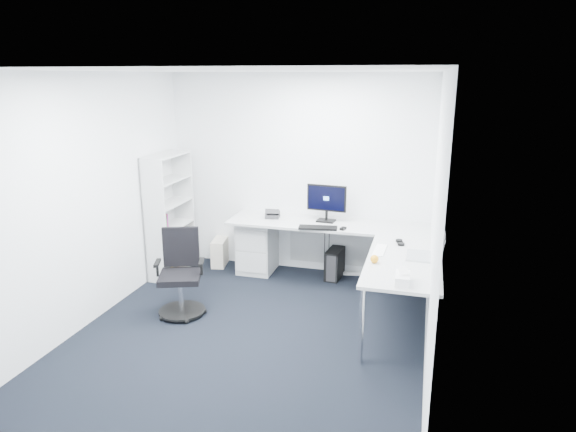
% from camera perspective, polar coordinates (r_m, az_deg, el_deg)
% --- Properties ---
extents(ground, '(4.20, 4.20, 0.00)m').
position_cam_1_polar(ground, '(5.56, -4.48, -13.20)').
color(ground, black).
extents(ceiling, '(4.20, 4.20, 0.00)m').
position_cam_1_polar(ceiling, '(4.89, -5.16, 15.83)').
color(ceiling, white).
extents(wall_back, '(3.60, 0.02, 2.70)m').
position_cam_1_polar(wall_back, '(7.02, 1.10, 4.64)').
color(wall_back, white).
rests_on(wall_back, ground).
extents(wall_front, '(3.60, 0.02, 2.70)m').
position_cam_1_polar(wall_front, '(3.28, -17.60, -8.86)').
color(wall_front, white).
rests_on(wall_front, ground).
extents(wall_left, '(0.02, 4.20, 2.70)m').
position_cam_1_polar(wall_left, '(5.91, -21.42, 1.53)').
color(wall_left, white).
rests_on(wall_left, ground).
extents(wall_right, '(0.02, 4.20, 2.70)m').
position_cam_1_polar(wall_right, '(4.77, 15.99, -1.14)').
color(wall_right, white).
rests_on(wall_right, ground).
extents(l_desk, '(2.73, 1.53, 0.80)m').
position_cam_1_polar(l_desk, '(6.50, 4.24, -5.01)').
color(l_desk, '#B4B6B7').
rests_on(l_desk, ground).
extents(drawer_pedestal, '(0.47, 0.58, 0.72)m').
position_cam_1_polar(drawer_pedestal, '(7.19, -3.36, -3.30)').
color(drawer_pedestal, '#B4B6B7').
rests_on(drawer_pedestal, ground).
extents(bookshelf, '(0.32, 0.83, 1.66)m').
position_cam_1_polar(bookshelf, '(7.13, -13.02, 0.12)').
color(bookshelf, silver).
rests_on(bookshelf, ground).
extents(task_chair, '(0.70, 0.70, 0.98)m').
position_cam_1_polar(task_chair, '(5.94, -11.93, -6.37)').
color(task_chair, black).
rests_on(task_chair, ground).
extents(black_pc_tower, '(0.22, 0.42, 0.40)m').
position_cam_1_polar(black_pc_tower, '(6.98, 5.20, -5.29)').
color(black_pc_tower, black).
rests_on(black_pc_tower, ground).
extents(beige_pc_tower, '(0.25, 0.43, 0.38)m').
position_cam_1_polar(beige_pc_tower, '(7.49, -7.57, -3.99)').
color(beige_pc_tower, beige).
rests_on(beige_pc_tower, ground).
extents(power_strip, '(0.33, 0.12, 0.04)m').
position_cam_1_polar(power_strip, '(7.17, 7.48, -6.36)').
color(power_strip, white).
rests_on(power_strip, ground).
extents(monitor, '(0.54, 0.22, 0.50)m').
position_cam_1_polar(monitor, '(6.71, 4.28, 1.46)').
color(monitor, black).
rests_on(monitor, l_desk).
extents(black_keyboard, '(0.50, 0.23, 0.02)m').
position_cam_1_polar(black_keyboard, '(6.45, 3.34, -1.30)').
color(black_keyboard, black).
rests_on(black_keyboard, l_desk).
extents(mouse, '(0.08, 0.10, 0.03)m').
position_cam_1_polar(mouse, '(6.43, 6.13, -1.39)').
color(mouse, black).
rests_on(mouse, l_desk).
extents(desk_phone, '(0.21, 0.21, 0.13)m').
position_cam_1_polar(desk_phone, '(6.92, -1.72, 0.32)').
color(desk_phone, '#29292B').
rests_on(desk_phone, l_desk).
extents(laptop, '(0.38, 0.37, 0.27)m').
position_cam_1_polar(laptop, '(5.59, 14.41, -3.13)').
color(laptop, silver).
rests_on(laptop, l_desk).
extents(white_keyboard, '(0.13, 0.41, 0.01)m').
position_cam_1_polar(white_keyboard, '(5.72, 10.16, -3.76)').
color(white_keyboard, white).
rests_on(white_keyboard, l_desk).
extents(headphones, '(0.16, 0.21, 0.05)m').
position_cam_1_polar(headphones, '(6.01, 12.35, -2.79)').
color(headphones, black).
rests_on(headphones, l_desk).
extents(orange_fruit, '(0.09, 0.09, 0.09)m').
position_cam_1_polar(orange_fruit, '(5.34, 9.58, -4.74)').
color(orange_fruit, orange).
rests_on(orange_fruit, l_desk).
extents(tissue_box, '(0.14, 0.26, 0.09)m').
position_cam_1_polar(tissue_box, '(4.89, 12.61, -6.80)').
color(tissue_box, white).
rests_on(tissue_box, l_desk).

